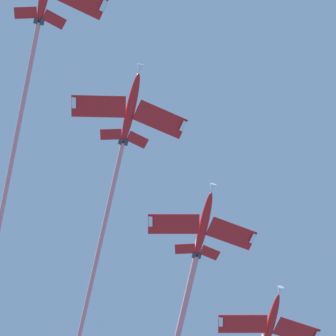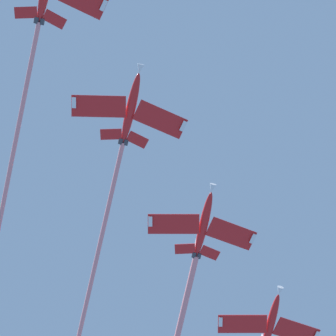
# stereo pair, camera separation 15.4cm
# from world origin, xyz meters

# --- Properties ---
(jet_lead) EXTENTS (40.98, 27.23, 26.31)m
(jet_lead) POSITION_xyz_m (-19.21, 25.57, 98.83)
(jet_lead) COLOR red
(jet_second) EXTENTS (47.70, 30.86, 32.44)m
(jet_second) POSITION_xyz_m (-26.24, 48.94, 89.01)
(jet_second) COLOR red
(jet_third) EXTENTS (45.16, 30.85, 30.51)m
(jet_third) POSITION_xyz_m (-34.12, 72.79, 78.12)
(jet_third) COLOR red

